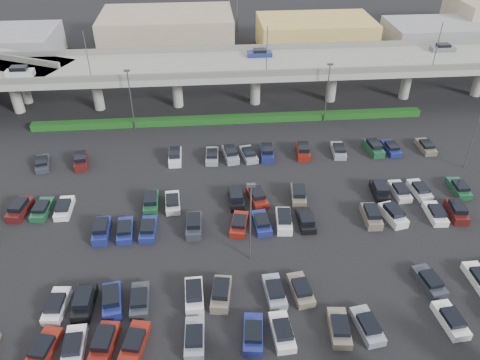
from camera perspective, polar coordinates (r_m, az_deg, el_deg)
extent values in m
plane|color=black|center=(59.56, 0.43, -4.15)|extent=(280.00, 280.00, 0.00)
cube|color=gray|center=(83.86, -1.56, 13.70)|extent=(150.00, 13.00, 1.10)
cube|color=#5D5D58|center=(77.67, -1.29, 12.76)|extent=(150.00, 0.50, 1.00)
cube|color=#5D5D58|center=(89.36, -1.83, 15.76)|extent=(150.00, 0.50, 1.00)
cylinder|color=gray|center=(91.29, -25.73, 9.39)|extent=(1.80, 1.80, 6.70)
cube|color=#5D5D58|center=(90.16, -26.23, 11.18)|extent=(2.60, 9.75, 0.50)
cylinder|color=gray|center=(87.26, -17.03, 10.27)|extent=(1.80, 1.80, 6.70)
cube|color=#5D5D58|center=(86.08, -17.39, 12.17)|extent=(2.60, 9.75, 0.50)
cylinder|color=gray|center=(85.36, -7.68, 10.96)|extent=(1.80, 1.80, 6.70)
cube|color=#5D5D58|center=(84.15, -7.84, 12.92)|extent=(2.60, 9.75, 0.50)
cylinder|color=gray|center=(85.74, 1.88, 11.36)|extent=(1.80, 1.80, 6.70)
cube|color=#5D5D58|center=(84.54, 1.92, 13.32)|extent=(2.60, 9.75, 0.50)
cylinder|color=gray|center=(88.36, 11.13, 11.46)|extent=(1.80, 1.80, 6.70)
cube|color=#5D5D58|center=(87.19, 11.36, 13.36)|extent=(2.60, 9.75, 0.50)
cylinder|color=gray|center=(93.04, 19.64, 11.30)|extent=(1.80, 1.80, 6.70)
cube|color=#5D5D58|center=(91.93, 20.02, 13.08)|extent=(2.60, 9.75, 0.50)
cylinder|color=gray|center=(99.48, 27.18, 10.95)|extent=(1.80, 1.80, 6.70)
cube|color=silver|center=(85.86, -25.24, 11.70)|extent=(4.40, 1.82, 1.05)
cube|color=black|center=(85.59, -25.38, 12.20)|extent=(2.60, 1.60, 0.65)
cube|color=navy|center=(86.84, 2.40, 15.11)|extent=(4.40, 1.82, 0.82)
cube|color=black|center=(86.63, 2.41, 15.50)|extent=(2.30, 1.60, 0.50)
cube|color=slate|center=(96.94, 23.47, 14.49)|extent=(4.40, 1.82, 0.82)
cube|color=black|center=(96.75, 23.56, 14.83)|extent=(2.30, 1.60, 0.50)
cylinder|color=#4D4C51|center=(78.47, -18.09, 14.07)|extent=(0.14, 0.14, 8.00)
cylinder|color=#4D4C51|center=(77.14, 3.29, 15.34)|extent=(0.14, 0.14, 8.00)
cylinder|color=#4D4C51|center=(85.50, 22.89, 14.73)|extent=(0.14, 0.14, 8.00)
cylinder|color=gray|center=(94.44, -24.83, 10.42)|extent=(1.60, 1.60, 6.70)
cube|color=#134214|center=(80.23, -1.18, 7.43)|extent=(66.00, 1.60, 1.10)
cube|color=maroon|center=(48.80, -22.81, -18.46)|extent=(2.78, 4.70, 0.82)
cube|color=black|center=(48.21, -23.04, -18.18)|extent=(2.09, 2.61, 0.50)
cube|color=white|center=(47.98, -19.53, -18.61)|extent=(2.03, 4.48, 0.82)
cube|color=black|center=(47.38, -19.74, -18.34)|extent=(1.71, 2.37, 0.50)
cube|color=maroon|center=(47.23, -16.17, -18.64)|extent=(2.43, 4.62, 1.05)
cube|color=black|center=(46.59, -16.34, -18.03)|extent=(1.96, 2.80, 0.65)
cube|color=maroon|center=(46.80, -12.68, -18.76)|extent=(2.70, 4.68, 0.82)
cube|color=black|center=(46.19, -12.80, -18.49)|extent=(2.05, 2.58, 0.50)
cube|color=gray|center=(46.24, -5.56, -18.66)|extent=(1.94, 4.45, 0.82)
cube|color=black|center=(45.62, -5.60, -18.39)|extent=(1.66, 2.34, 0.50)
cube|color=navy|center=(46.34, 1.61, -18.28)|extent=(2.34, 4.59, 0.82)
cube|color=black|center=(45.72, 1.65, -18.00)|extent=(1.87, 2.48, 0.50)
cube|color=white|center=(46.63, 5.15, -17.99)|extent=(2.11, 4.51, 0.82)
cube|color=black|center=(46.01, 5.23, -17.71)|extent=(1.75, 2.40, 0.50)
cube|color=#706558|center=(47.69, 11.99, -17.25)|extent=(2.25, 4.56, 0.82)
cube|color=black|center=(47.08, 12.15, -16.96)|extent=(1.82, 2.45, 0.50)
cube|color=gray|center=(48.44, 15.25, -16.81)|extent=(2.46, 4.62, 0.82)
cube|color=black|center=(47.85, 15.44, -16.52)|extent=(1.93, 2.51, 0.50)
cube|color=white|center=(51.52, 24.26, -15.32)|extent=(2.23, 4.55, 0.82)
cube|color=black|center=(50.97, 24.53, -15.02)|extent=(1.81, 2.44, 0.50)
cube|color=white|center=(51.79, -21.44, -14.08)|extent=(2.12, 4.52, 0.82)
cube|color=black|center=(51.22, -21.64, -13.78)|extent=(1.76, 2.41, 0.50)
cube|color=black|center=(50.94, -18.43, -14.06)|extent=(1.97, 4.46, 1.05)
cube|color=black|center=(50.35, -18.60, -13.44)|extent=(1.69, 2.65, 0.65)
cube|color=navy|center=(50.31, -15.31, -14.09)|extent=(2.43, 4.61, 1.05)
cube|color=black|center=(49.71, -15.45, -13.46)|extent=(1.96, 2.80, 0.65)
cube|color=#2C3139|center=(49.91, -12.10, -14.16)|extent=(1.98, 4.46, 0.82)
cube|color=black|center=(49.32, -12.21, -13.85)|extent=(1.69, 2.36, 0.50)
cube|color=white|center=(49.31, -5.59, -13.91)|extent=(1.95, 4.45, 1.05)
cube|color=black|center=(48.70, -5.64, -13.27)|extent=(1.68, 2.64, 0.65)
cube|color=#706558|center=(49.28, -2.30, -13.76)|extent=(2.49, 4.63, 1.05)
cube|color=black|center=(48.66, -2.32, -13.12)|extent=(1.99, 2.82, 0.65)
cube|color=gray|center=(49.76, 4.22, -13.43)|extent=(2.15, 4.53, 0.82)
cube|color=black|center=(49.16, 4.29, -13.11)|extent=(1.77, 2.42, 0.50)
cube|color=#706558|center=(50.18, 7.41, -13.16)|extent=(2.38, 4.60, 0.82)
cube|color=black|center=(49.58, 7.51, -12.84)|extent=(1.89, 2.49, 0.50)
cube|color=#2C3139|center=(54.37, 22.05, -11.43)|extent=(2.47, 4.63, 0.82)
cube|color=black|center=(53.82, 22.28, -11.10)|extent=(1.93, 2.52, 0.50)
cube|color=white|center=(56.89, 27.11, -10.64)|extent=(1.93, 4.44, 0.82)
cube|color=navy|center=(58.60, -16.49, -5.99)|extent=(1.94, 4.45, 1.05)
cube|color=black|center=(58.08, -16.62, -5.38)|extent=(1.67, 2.64, 0.65)
cube|color=navy|center=(58.12, -13.81, -6.01)|extent=(2.10, 4.51, 0.82)
cube|color=black|center=(57.57, -13.92, -5.66)|extent=(1.74, 2.40, 0.50)
cube|color=navy|center=(57.70, -11.11, -5.92)|extent=(1.97, 4.46, 0.82)
cube|color=black|center=(57.15, -11.19, -5.57)|extent=(1.68, 2.35, 0.50)
cube|color=#2C3139|center=(57.18, -5.62, -5.61)|extent=(1.94, 4.45, 1.05)
cube|color=black|center=(56.65, -5.67, -4.98)|extent=(1.67, 2.64, 0.65)
cube|color=maroon|center=(57.33, -0.10, -5.43)|extent=(2.72, 4.69, 0.82)
cube|color=black|center=(56.78, -0.08, -5.07)|extent=(2.05, 2.59, 0.50)
cube|color=navy|center=(57.57, 2.64, -5.28)|extent=(2.16, 4.53, 0.82)
cube|color=black|center=(57.01, 2.68, -4.92)|extent=(1.78, 2.42, 0.50)
cube|color=white|center=(57.86, 5.36, -5.03)|extent=(2.20, 4.54, 1.05)
cube|color=black|center=(57.34, 5.40, -4.40)|extent=(1.83, 2.73, 0.65)
cube|color=black|center=(58.43, 8.02, -4.94)|extent=(1.84, 4.41, 0.82)
cube|color=black|center=(57.88, 8.11, -4.59)|extent=(1.61, 2.31, 0.50)
cube|color=#706558|center=(60.56, 15.70, -4.31)|extent=(2.04, 4.49, 1.05)
cube|color=black|center=(60.07, 15.83, -3.70)|extent=(1.73, 2.68, 0.65)
cube|color=white|center=(61.53, 18.12, -4.12)|extent=(2.69, 4.68, 1.05)
cube|color=black|center=(61.04, 18.26, -3.52)|extent=(2.10, 2.87, 0.65)
cube|color=white|center=(63.84, 22.69, -3.82)|extent=(2.01, 4.48, 0.82)
cube|color=black|center=(63.34, 22.88, -3.48)|extent=(1.70, 2.37, 0.50)
cube|color=#4A1513|center=(65.04, 24.88, -3.55)|extent=(2.38, 4.60, 1.05)
cube|color=black|center=(64.58, 25.05, -2.97)|extent=(1.93, 2.79, 0.65)
cube|color=#4A1513|center=(65.58, -25.24, -3.32)|extent=(2.53, 4.64, 1.05)
cube|color=black|center=(65.12, -25.42, -2.75)|extent=(2.01, 2.83, 0.65)
cube|color=#1C4E2F|center=(64.69, -22.94, -3.33)|extent=(2.16, 4.53, 0.82)
cube|color=black|center=(64.18, -23.11, -3.00)|extent=(1.78, 2.42, 0.50)
cube|color=white|center=(63.84, -20.61, -3.26)|extent=(1.85, 4.41, 0.82)
cube|color=black|center=(63.33, -20.76, -2.92)|extent=(1.62, 2.31, 0.50)
cube|color=#1C4E2F|center=(61.50, -10.77, -2.81)|extent=(1.95, 4.45, 1.05)
cube|color=black|center=(61.01, -10.85, -2.20)|extent=(1.68, 2.65, 0.65)
cube|color=silver|center=(61.30, -8.20, -2.78)|extent=(2.10, 4.51, 0.82)
cube|color=black|center=(60.76, -8.26, -2.43)|extent=(1.75, 2.40, 0.50)
cube|color=black|center=(61.15, -0.48, -2.33)|extent=(2.00, 4.47, 1.05)
cube|color=black|center=(60.66, -0.48, -1.71)|extent=(1.71, 2.66, 0.65)
cube|color=maroon|center=(61.37, 2.08, -2.20)|extent=(2.63, 4.67, 1.05)
cube|color=black|center=(60.88, 2.10, -1.58)|extent=(2.07, 2.86, 0.65)
cube|color=#706558|center=(62.18, 7.13, -1.93)|extent=(2.33, 4.58, 1.05)
cube|color=black|center=(61.70, 7.18, -1.32)|extent=(1.90, 2.77, 0.65)
cube|color=black|center=(65.17, 16.65, -1.38)|extent=(2.16, 4.53, 1.05)
cube|color=black|center=(64.71, 16.77, -0.80)|extent=(1.80, 2.72, 0.65)
cube|color=silver|center=(66.24, 18.86, -1.33)|extent=(1.96, 4.46, 0.82)
cube|color=black|center=(65.75, 19.02, -0.99)|extent=(1.68, 2.35, 0.50)
cube|color=silver|center=(67.35, 21.02, -1.19)|extent=(2.10, 4.51, 0.82)
cube|color=black|center=(66.86, 21.19, -0.86)|extent=(1.75, 2.40, 0.50)
cube|color=#1C4E2F|center=(69.84, 25.11, -0.94)|extent=(1.96, 4.45, 0.82)
cube|color=black|center=(69.37, 25.30, -0.61)|extent=(1.67, 2.35, 0.50)
cube|color=#2C3139|center=(74.16, -22.89, 1.83)|extent=(2.70, 4.68, 0.82)
cube|color=black|center=(73.69, -23.04, 2.16)|extent=(2.05, 2.59, 0.50)
cube|color=#4A1513|center=(72.51, -18.80, 2.15)|extent=(2.57, 4.65, 1.05)
cube|color=black|center=(72.10, -18.92, 2.70)|extent=(2.04, 2.84, 0.65)
cube|color=white|center=(70.28, -7.90, 2.76)|extent=(1.83, 4.41, 1.05)
cube|color=black|center=(69.85, -7.95, 3.33)|extent=(1.61, 2.60, 0.65)
cube|color=gray|center=(70.19, -3.41, 2.90)|extent=(2.09, 4.50, 0.82)
cube|color=black|center=(69.69, -3.42, 3.25)|extent=(1.74, 2.39, 0.50)
cube|color=gray|center=(70.21, -1.17, 3.08)|extent=(2.48, 4.63, 1.05)
cube|color=black|center=(69.79, -1.18, 3.65)|extent=(1.98, 2.82, 0.65)
cube|color=gray|center=(70.47, 1.07, 3.10)|extent=(2.57, 4.65, 0.82)
cube|color=black|center=(69.97, 1.09, 3.45)|extent=(1.99, 2.55, 0.50)
cube|color=navy|center=(70.71, 3.29, 3.27)|extent=(2.08, 4.50, 1.05)
cube|color=black|center=(70.28, 3.31, 3.84)|extent=(1.75, 2.69, 0.65)
cube|color=maroon|center=(71.62, 7.66, 3.44)|extent=(2.21, 4.55, 1.05)
cube|color=black|center=(71.20, 7.71, 4.00)|extent=(1.83, 2.73, 0.65)
cube|color=gray|center=(72.99, 11.89, 3.50)|extent=(2.18, 4.54, 0.82)
cube|color=black|center=(72.51, 11.99, 3.85)|extent=(1.79, 2.42, 0.50)
cube|color=#1C4E2F|center=(74.63, 15.97, 3.70)|extent=(2.27, 4.57, 1.05)
cube|color=black|center=(74.23, 16.07, 4.24)|extent=(1.87, 2.75, 0.65)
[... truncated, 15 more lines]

